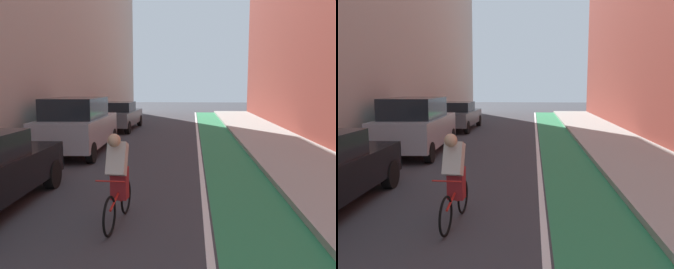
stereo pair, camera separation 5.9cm
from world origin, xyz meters
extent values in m
plane|color=#38383D|center=(0.00, 15.04, 0.00)|extent=(83.76, 83.76, 0.00)
cube|color=#2D8451|center=(2.75, 17.04, 0.00)|extent=(1.60, 38.07, 0.00)
cube|color=white|center=(1.85, 17.04, 0.00)|extent=(0.12, 38.07, 0.00)
cube|color=#A8A59E|center=(5.02, 17.04, 0.07)|extent=(2.95, 38.07, 0.14)
cylinder|color=black|center=(-1.68, 11.39, 0.33)|extent=(0.23, 0.66, 0.66)
cube|color=#9EA0A8|center=(-2.50, 15.90, 0.80)|extent=(2.10, 4.75, 0.95)
cube|color=black|center=(-2.49, 15.66, 1.60)|extent=(1.80, 2.87, 0.75)
cylinder|color=black|center=(-3.45, 17.65, 0.33)|extent=(0.25, 0.67, 0.66)
cylinder|color=black|center=(-1.68, 17.72, 0.33)|extent=(0.25, 0.67, 0.66)
cylinder|color=black|center=(-3.31, 14.08, 0.33)|extent=(0.25, 0.67, 0.66)
cylinder|color=black|center=(-1.55, 14.14, 0.33)|extent=(0.25, 0.67, 0.66)
cube|color=#595B60|center=(-2.50, 22.78, 0.68)|extent=(1.99, 4.80, 0.70)
cube|color=black|center=(-2.50, 22.54, 1.26)|extent=(1.72, 2.03, 0.55)
cylinder|color=black|center=(-3.36, 24.63, 0.33)|extent=(0.23, 0.66, 0.66)
cylinder|color=black|center=(-1.59, 24.61, 0.33)|extent=(0.23, 0.66, 0.66)
cylinder|color=black|center=(-3.41, 20.96, 0.33)|extent=(0.23, 0.66, 0.66)
cylinder|color=black|center=(-1.64, 20.93, 0.33)|extent=(0.23, 0.66, 0.66)
torus|color=black|center=(0.28, 8.82, 0.33)|extent=(0.08, 0.65, 0.65)
torus|color=black|center=(0.35, 9.87, 0.33)|extent=(0.08, 0.65, 0.65)
cylinder|color=red|center=(0.31, 9.35, 0.55)|extent=(0.10, 0.96, 0.33)
cylinder|color=red|center=(0.33, 9.53, 0.63)|extent=(0.04, 0.12, 0.55)
cylinder|color=red|center=(0.29, 8.90, 0.88)|extent=(0.48, 0.05, 0.02)
cube|color=maroon|center=(0.32, 9.45, 0.70)|extent=(0.29, 0.26, 0.56)
cube|color=beige|center=(0.31, 9.32, 1.16)|extent=(0.35, 0.42, 0.60)
sphere|color=tan|center=(0.30, 9.17, 1.50)|extent=(0.22, 0.22, 0.22)
camera|label=1|loc=(1.58, 3.50, 2.37)|focal=37.93mm
camera|label=2|loc=(1.64, 3.50, 2.37)|focal=37.93mm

